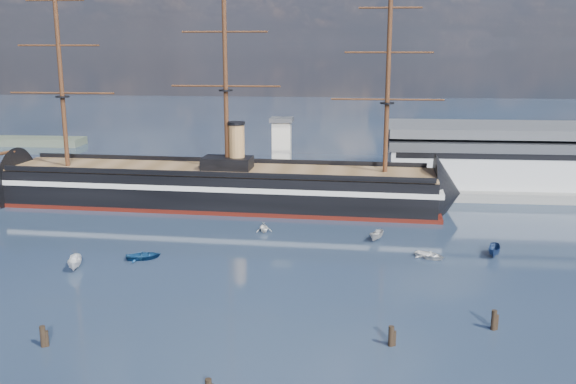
{
  "coord_description": "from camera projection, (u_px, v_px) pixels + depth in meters",
  "views": [
    {
      "loc": [
        17.7,
        -67.35,
        32.81
      ],
      "look_at": [
        8.0,
        35.0,
        9.0
      ],
      "focal_mm": 40.0,
      "sensor_mm": 36.0,
      "label": 1
    }
  ],
  "objects": [
    {
      "name": "motorboat_b",
      "position": [
        144.0,
        259.0,
        100.14
      ],
      "size": [
        2.41,
        3.62,
        1.57
      ],
      "primitive_type": "imported",
      "rotation": [
        0.0,
        0.0,
        1.92
      ],
      "color": "navy",
      "rests_on": "ground"
    },
    {
      "name": "quay_tower",
      "position": [
        282.0,
        150.0,
        142.67
      ],
      "size": [
        5.0,
        5.0,
        15.0
      ],
      "color": "silver",
      "rests_on": "ground"
    },
    {
      "name": "motorboat_d",
      "position": [
        264.0,
        232.0,
        114.54
      ],
      "size": [
        5.74,
        4.02,
        1.93
      ],
      "primitive_type": "imported",
      "rotation": [
        0.0,
        0.0,
        0.37
      ],
      "color": "white",
      "rests_on": "ground"
    },
    {
      "name": "piling_far_right",
      "position": [
        493.0,
        330.0,
        75.39
      ],
      "size": [
        0.64,
        0.64,
        3.15
      ],
      "primitive_type": "cylinder",
      "color": "black",
      "rests_on": "ground"
    },
    {
      "name": "piling_near_right",
      "position": [
        391.0,
        346.0,
        71.38
      ],
      "size": [
        0.64,
        0.64,
        3.05
      ],
      "primitive_type": "cylinder",
      "color": "black",
      "rests_on": "ground"
    },
    {
      "name": "warehouse",
      "position": [
        527.0,
        156.0,
        144.81
      ],
      "size": [
        63.0,
        21.0,
        11.6
      ],
      "color": "#B7BABC",
      "rests_on": "ground"
    },
    {
      "name": "motorboat_c",
      "position": [
        377.0,
        240.0,
        109.64
      ],
      "size": [
        5.3,
        3.76,
        2.0
      ],
      "primitive_type": "imported",
      "rotation": [
        0.0,
        0.0,
        -0.44
      ],
      "color": "#979797",
      "rests_on": "ground"
    },
    {
      "name": "motorboat_e",
      "position": [
        430.0,
        258.0,
        100.51
      ],
      "size": [
        2.69,
        3.2,
        1.41
      ],
      "primitive_type": "imported",
      "rotation": [
        0.0,
        0.0,
        0.98
      ],
      "color": "silver",
      "rests_on": "ground"
    },
    {
      "name": "motorboat_f",
      "position": [
        494.0,
        256.0,
        101.41
      ],
      "size": [
        5.89,
        3.46,
        2.22
      ],
      "primitive_type": "imported",
      "rotation": [
        0.0,
        0.0,
        -0.28
      ],
      "color": "navy",
      "rests_on": "ground"
    },
    {
      "name": "motorboat_a",
      "position": [
        75.0,
        269.0,
        95.64
      ],
      "size": [
        6.11,
        3.55,
        2.3
      ],
      "primitive_type": "imported",
      "rotation": [
        0.0,
        0.0,
        0.27
      ],
      "color": "silver",
      "rests_on": "ground"
    },
    {
      "name": "warship",
      "position": [
        210.0,
        186.0,
        132.6
      ],
      "size": [
        113.29,
        21.01,
        53.94
      ],
      "rotation": [
        0.0,
        0.0,
        -0.05
      ],
      "color": "black",
      "rests_on": "ground"
    },
    {
      "name": "quay",
      "position": [
        313.0,
        190.0,
        147.14
      ],
      "size": [
        180.0,
        18.0,
        2.0
      ],
      "primitive_type": "cube",
      "color": "slate",
      "rests_on": "ground"
    },
    {
      "name": "ground",
      "position": [
        246.0,
        234.0,
        113.14
      ],
      "size": [
        600.0,
        600.0,
        0.0
      ],
      "primitive_type": "plane",
      "color": "#182438",
      "rests_on": "ground"
    },
    {
      "name": "piling_near_left",
      "position": [
        44.0,
        347.0,
        71.19
      ],
      "size": [
        0.64,
        0.64,
        3.15
      ],
      "primitive_type": "cylinder",
      "color": "black",
      "rests_on": "ground"
    }
  ]
}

